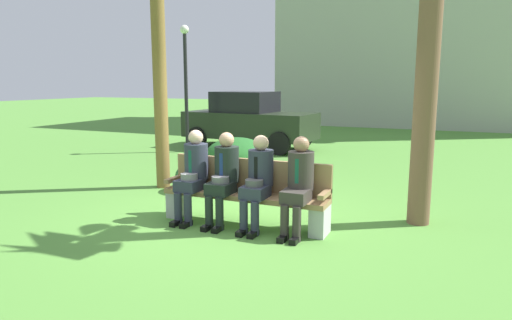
% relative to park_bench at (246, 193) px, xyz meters
% --- Properties ---
extents(ground_plane, '(80.00, 80.00, 0.00)m').
position_rel_park_bench_xyz_m(ground_plane, '(-0.22, 0.22, -0.44)').
color(ground_plane, '#518D37').
extents(park_bench, '(2.36, 0.44, 0.90)m').
position_rel_park_bench_xyz_m(park_bench, '(0.00, 0.00, 0.00)').
color(park_bench, '#99754C').
rests_on(park_bench, ground).
extents(seated_man_leftmost, '(0.34, 0.72, 1.29)m').
position_rel_park_bench_xyz_m(seated_man_leftmost, '(-0.77, -0.14, 0.28)').
color(seated_man_leftmost, '#2D3342').
rests_on(seated_man_leftmost, ground).
extents(seated_man_centerleft, '(0.34, 0.72, 1.28)m').
position_rel_park_bench_xyz_m(seated_man_centerleft, '(-0.28, -0.14, 0.28)').
color(seated_man_centerleft, '#1E2823').
rests_on(seated_man_centerleft, ground).
extents(seated_man_centerright, '(0.34, 0.72, 1.26)m').
position_rel_park_bench_xyz_m(seated_man_centerright, '(0.24, -0.14, 0.27)').
color(seated_man_centerright, '#2D3342').
rests_on(seated_man_centerright, ground).
extents(seated_man_rightmost, '(0.34, 0.72, 1.28)m').
position_rel_park_bench_xyz_m(seated_man_rightmost, '(0.80, -0.13, 0.28)').
color(seated_man_rightmost, '#38332D').
rests_on(seated_man_rightmost, ground).
extents(shrub_near_bench, '(0.88, 0.81, 0.55)m').
position_rel_park_bench_xyz_m(shrub_near_bench, '(-1.59, 1.39, -0.16)').
color(shrub_near_bench, '#2A592E').
rests_on(shrub_near_bench, ground).
extents(shrub_mid_lawn, '(1.38, 1.27, 0.86)m').
position_rel_park_bench_xyz_m(shrub_mid_lawn, '(-1.37, 2.54, -0.00)').
color(shrub_mid_lawn, '#236125').
rests_on(shrub_mid_lawn, ground).
extents(shrub_far_lawn, '(0.86, 0.79, 0.54)m').
position_rel_park_bench_xyz_m(shrub_far_lawn, '(-1.33, 2.44, -0.17)').
color(shrub_far_lawn, '#327F29').
rests_on(shrub_far_lawn, ground).
extents(parked_car_near, '(4.02, 1.99, 1.68)m').
position_rel_park_bench_xyz_m(parked_car_near, '(-3.02, 6.67, 0.40)').
color(parked_car_near, '#232D1E').
rests_on(parked_car_near, ground).
extents(street_lamp, '(0.24, 0.24, 3.49)m').
position_rel_park_bench_xyz_m(street_lamp, '(-4.32, 5.34, 1.71)').
color(street_lamp, black).
rests_on(street_lamp, ground).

